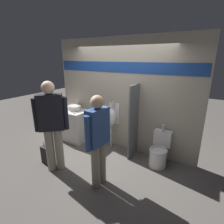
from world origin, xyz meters
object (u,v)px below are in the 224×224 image
(person_in_vest, at_px, (98,139))
(person_with_lanyard, at_px, (52,124))
(sink_basin, at_px, (74,108))
(urinal_near_counter, at_px, (111,117))
(shopping_bag, at_px, (47,155))
(cell_phone, at_px, (76,113))
(toilet, at_px, (159,152))

(person_in_vest, bearing_deg, person_with_lanyard, 100.59)
(sink_basin, xyz_separation_m, person_in_vest, (1.69, -1.23, 0.01))
(sink_basin, height_order, urinal_near_counter, urinal_near_counter)
(urinal_near_counter, height_order, shopping_bag, urinal_near_counter)
(sink_basin, distance_m, shopping_bag, 1.50)
(cell_phone, xyz_separation_m, urinal_near_counter, (0.93, 0.27, -0.04))
(cell_phone, bearing_deg, toilet, 3.48)
(shopping_bag, bearing_deg, toilet, 30.27)
(shopping_bag, bearing_deg, urinal_near_counter, 59.13)
(sink_basin, relative_size, cell_phone, 2.60)
(cell_phone, bearing_deg, urinal_near_counter, 16.25)
(urinal_near_counter, height_order, person_in_vest, person_in_vest)
(shopping_bag, bearing_deg, person_in_vest, 2.09)
(urinal_near_counter, height_order, person_with_lanyard, person_with_lanyard)
(person_with_lanyard, xyz_separation_m, shopping_bag, (-0.33, 0.04, -0.81))
(sink_basin, bearing_deg, cell_phone, -39.69)
(toilet, relative_size, person_in_vest, 0.52)
(person_with_lanyard, bearing_deg, person_in_vest, -38.03)
(urinal_near_counter, bearing_deg, cell_phone, -163.75)
(sink_basin, bearing_deg, toilet, -1.09)
(shopping_bag, bearing_deg, person_with_lanyard, -6.72)
(toilet, height_order, shopping_bag, toilet)
(cell_phone, xyz_separation_m, person_with_lanyard, (0.44, -1.14, 0.16))
(sink_basin, distance_m, person_in_vest, 2.09)
(sink_basin, distance_m, toilet, 2.51)
(cell_phone, distance_m, toilet, 2.29)
(person_in_vest, bearing_deg, cell_phone, 60.29)
(person_with_lanyard, bearing_deg, shopping_bag, 130.34)
(sink_basin, relative_size, toilet, 0.42)
(sink_basin, relative_size, person_with_lanyard, 0.20)
(sink_basin, height_order, person_in_vest, person_in_vest)
(urinal_near_counter, relative_size, person_with_lanyard, 0.65)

